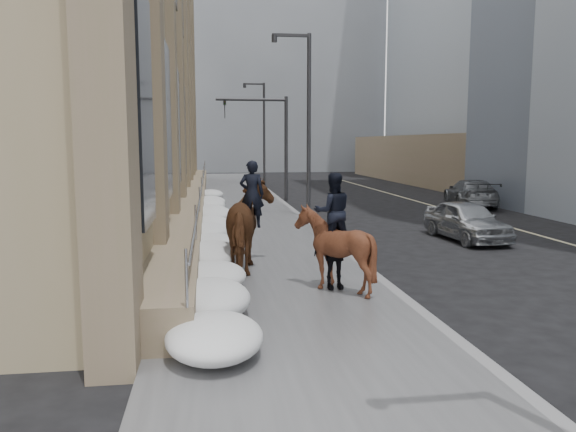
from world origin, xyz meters
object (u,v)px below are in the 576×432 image
Objects in this scene: mounted_horse_right at (334,243)px; car_grey at (471,193)px; car_silver at (466,220)px; mounted_horse_left at (251,224)px; pedestrian at (334,254)px.

mounted_horse_right reaches higher than car_grey.
mounted_horse_right is 0.64× the size of car_silver.
mounted_horse_left is 18.78m from car_grey.
pedestrian is at bearing -138.25° from car_silver.
mounted_horse_left reaches higher than pedestrian.
mounted_horse_right is 0.32m from pedestrian.
mounted_horse_left is 0.56× the size of car_grey.
mounted_horse_left reaches higher than car_grey.
mounted_horse_left reaches higher than mounted_horse_right.
pedestrian reaches higher than car_silver.
mounted_horse_left reaches higher than car_silver.
mounted_horse_right is 0.52× the size of car_grey.
pedestrian is 0.39× the size of car_silver.
mounted_horse_right is 19.58m from car_grey.
pedestrian reaches higher than car_grey.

